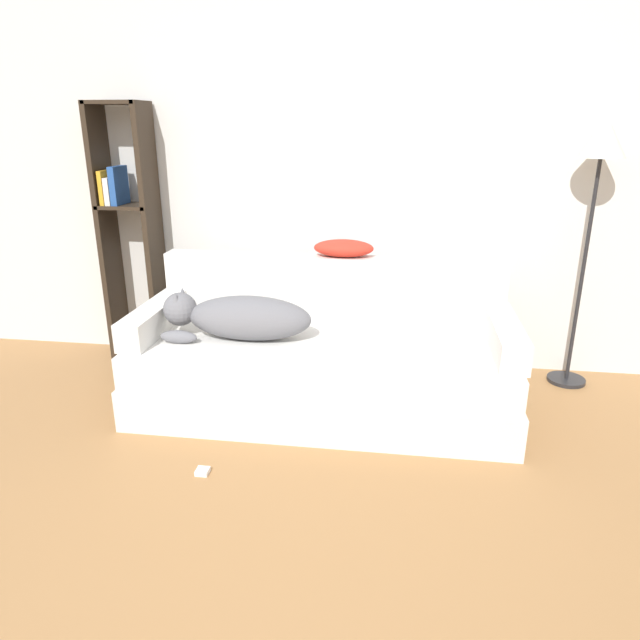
# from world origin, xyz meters

# --- Properties ---
(wall_back) EXTENTS (7.55, 0.06, 2.70)m
(wall_back) POSITION_xyz_m (0.00, 2.56, 1.35)
(wall_back) COLOR silver
(wall_back) RESTS_ON ground_plane
(couch) EXTENTS (2.17, 0.94, 0.43)m
(couch) POSITION_xyz_m (0.09, 1.76, 0.21)
(couch) COLOR silver
(couch) RESTS_ON ground_plane
(couch_backrest) EXTENTS (2.13, 0.15, 0.40)m
(couch_backrest) POSITION_xyz_m (0.09, 2.16, 0.63)
(couch_backrest) COLOR silver
(couch_backrest) RESTS_ON couch
(couch_arm_left) EXTENTS (0.15, 0.75, 0.16)m
(couch_arm_left) POSITION_xyz_m (-0.92, 1.75, 0.51)
(couch_arm_left) COLOR silver
(couch_arm_left) RESTS_ON couch
(couch_arm_right) EXTENTS (0.15, 0.75, 0.16)m
(couch_arm_right) POSITION_xyz_m (1.10, 1.75, 0.51)
(couch_arm_right) COLOR silver
(couch_arm_right) RESTS_ON couch
(dog) EXTENTS (0.87, 0.30, 0.28)m
(dog) POSITION_xyz_m (-0.39, 1.70, 0.56)
(dog) COLOR slate
(dog) RESTS_ON couch
(laptop) EXTENTS (0.34, 0.27, 0.02)m
(laptop) POSITION_xyz_m (0.29, 1.70, 0.44)
(laptop) COLOR #B7B7BC
(laptop) RESTS_ON couch
(throw_pillow) EXTENTS (0.37, 0.21, 0.10)m
(throw_pillow) POSITION_xyz_m (0.16, 2.17, 0.88)
(throw_pillow) COLOR red
(throw_pillow) RESTS_ON couch_backrest
(bookshelf) EXTENTS (0.37, 0.26, 1.75)m
(bookshelf) POSITION_xyz_m (-1.34, 2.37, 0.97)
(bookshelf) COLOR #2D2319
(bookshelf) RESTS_ON ground_plane
(floor_lamp) EXTENTS (0.27, 0.27, 1.66)m
(floor_lamp) POSITION_xyz_m (1.64, 2.34, 1.40)
(floor_lamp) COLOR #232326
(floor_lamp) RESTS_ON ground_plane
(power_adapter) EXTENTS (0.06, 0.06, 0.02)m
(power_adapter) POSITION_xyz_m (-0.39, 0.99, 0.01)
(power_adapter) COLOR white
(power_adapter) RESTS_ON ground_plane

